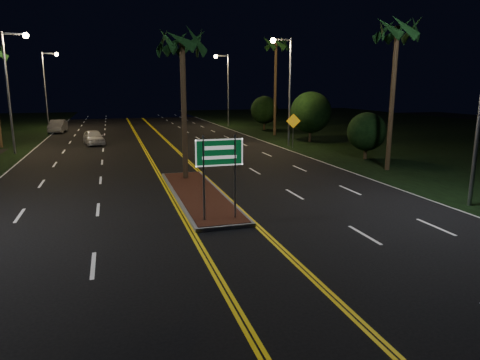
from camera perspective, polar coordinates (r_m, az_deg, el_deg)
name	(u,v)px	position (r m, az deg, el deg)	size (l,w,h in m)	color
ground	(241,249)	(13.84, 0.18, -9.15)	(120.00, 120.00, 0.00)	black
grass_right	(442,135)	(50.57, 25.38, 5.44)	(40.00, 110.00, 0.01)	black
median_island	(198,194)	(20.30, -5.58, -1.92)	(2.25, 10.25, 0.17)	gray
highway_sign	(219,160)	(15.80, -2.77, 2.62)	(1.80, 0.08, 3.20)	gray
streetlight_left_mid	(12,78)	(36.96, -28.09, 11.87)	(1.91, 0.44, 9.00)	gray
streetlight_left_far	(48,81)	(56.73, -24.24, 11.91)	(1.91, 0.44, 9.00)	gray
streetlight_right_near	(477,72)	(20.28, 29.10, 12.50)	(1.91, 0.44, 9.00)	gray
streetlight_right_mid	(286,79)	(37.20, 6.14, 13.21)	(1.91, 0.44, 9.00)	gray
streetlight_right_far	(225,82)	(56.18, -1.97, 12.97)	(1.91, 0.44, 9.00)	gray
palm_median	(182,43)	(23.22, -7.74, 17.71)	(2.40, 2.40, 8.30)	#382819
palm_right_near	(397,31)	(27.78, 20.24, 18.14)	(2.40, 2.40, 9.30)	#382819
palm_right_far	(276,45)	(45.62, 4.83, 17.46)	(2.40, 2.40, 10.30)	#382819
shrub_near	(367,132)	(31.62, 16.53, 6.19)	(2.70, 2.70, 3.30)	#382819
shrub_mid	(311,112)	(40.49, 9.41, 8.89)	(3.78, 3.78, 4.62)	#382819
shrub_far	(264,110)	(51.47, 3.27, 9.31)	(3.24, 3.24, 3.96)	#382819
car_near	(94,136)	(40.31, -18.95, 5.57)	(1.96, 4.57, 1.52)	white
car_far	(58,125)	(52.44, -23.14, 6.74)	(2.10, 4.90, 1.63)	#ABAEB5
warning_sign	(293,125)	(36.16, 7.11, 7.23)	(1.17, 0.30, 2.86)	gray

